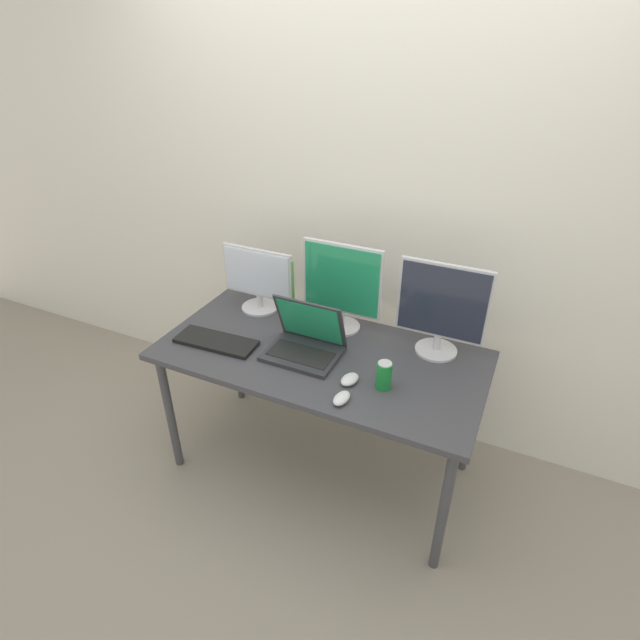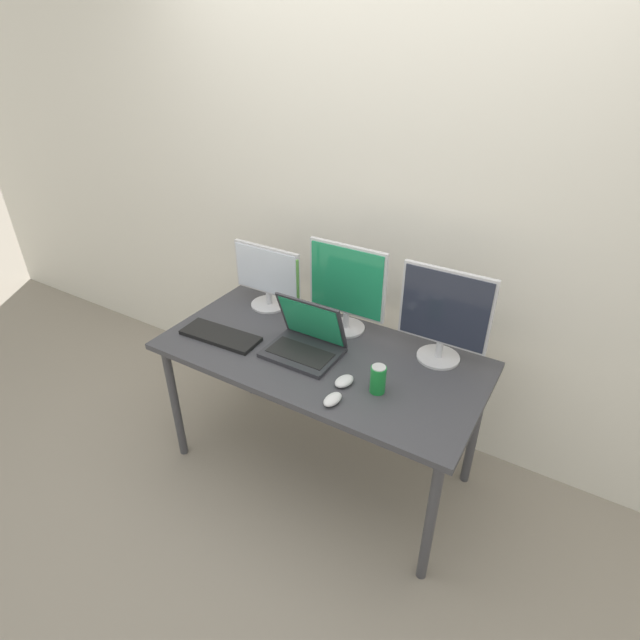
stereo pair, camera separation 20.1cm
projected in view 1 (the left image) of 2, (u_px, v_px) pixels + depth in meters
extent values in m
plane|color=gray|center=(320.00, 465.00, 2.71)|extent=(16.00, 16.00, 0.00)
cube|color=silver|center=(370.00, 200.00, 2.50)|extent=(7.00, 0.08, 2.60)
cylinder|color=#424247|center=(170.00, 413.00, 2.54)|extent=(0.04, 0.04, 0.71)
cylinder|color=#424247|center=(443.00, 512.00, 2.03)|extent=(0.04, 0.04, 0.71)
cylinder|color=#424247|center=(237.00, 351.00, 3.02)|extent=(0.04, 0.04, 0.71)
cylinder|color=#424247|center=(472.00, 417.00, 2.51)|extent=(0.04, 0.04, 0.71)
cube|color=#3D3D42|center=(320.00, 356.00, 2.34)|extent=(1.52, 0.74, 0.03)
cylinder|color=silver|center=(260.00, 307.00, 2.69)|extent=(0.20, 0.20, 0.01)
cylinder|color=silver|center=(260.00, 301.00, 2.67)|extent=(0.03, 0.03, 0.07)
cube|color=silver|center=(258.00, 273.00, 2.59)|extent=(0.40, 0.02, 0.26)
cube|color=silver|center=(257.00, 274.00, 2.58)|extent=(0.38, 0.01, 0.24)
cylinder|color=silver|center=(342.00, 326.00, 2.52)|extent=(0.19, 0.19, 0.01)
cylinder|color=silver|center=(342.00, 318.00, 2.50)|extent=(0.03, 0.03, 0.08)
cube|color=silver|center=(343.00, 279.00, 2.38)|extent=(0.40, 0.02, 0.36)
cube|color=#1E8C59|center=(342.00, 280.00, 2.37)|extent=(0.38, 0.01, 0.33)
cylinder|color=silver|center=(436.00, 350.00, 2.34)|extent=(0.20, 0.20, 0.01)
cylinder|color=silver|center=(437.00, 342.00, 2.32)|extent=(0.03, 0.03, 0.08)
cube|color=silver|center=(443.00, 301.00, 2.21)|extent=(0.41, 0.02, 0.36)
cube|color=#232838|center=(442.00, 302.00, 2.19)|extent=(0.38, 0.01, 0.33)
cube|color=#2D2D33|center=(303.00, 354.00, 2.31)|extent=(0.34, 0.26, 0.02)
cube|color=black|center=(301.00, 354.00, 2.29)|extent=(0.30, 0.14, 0.00)
cube|color=#2D2D33|center=(310.00, 321.00, 2.31)|extent=(0.34, 0.10, 0.24)
cube|color=#1E8C59|center=(310.00, 322.00, 2.30)|extent=(0.30, 0.08, 0.22)
cube|color=black|center=(216.00, 342.00, 2.39)|extent=(0.41, 0.17, 0.02)
ellipsoid|color=silver|center=(350.00, 379.00, 2.13)|extent=(0.08, 0.11, 0.03)
ellipsoid|color=silver|center=(342.00, 398.00, 2.02)|extent=(0.07, 0.10, 0.03)
cylinder|color=#197F33|center=(384.00, 376.00, 2.08)|extent=(0.07, 0.07, 0.12)
cylinder|color=silver|center=(385.00, 363.00, 2.05)|extent=(0.06, 0.06, 0.00)
cylinder|color=#B2D1B7|center=(294.00, 320.00, 2.49)|extent=(0.07, 0.07, 0.10)
cylinder|color=#519342|center=(293.00, 287.00, 2.39)|extent=(0.01, 0.01, 0.27)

